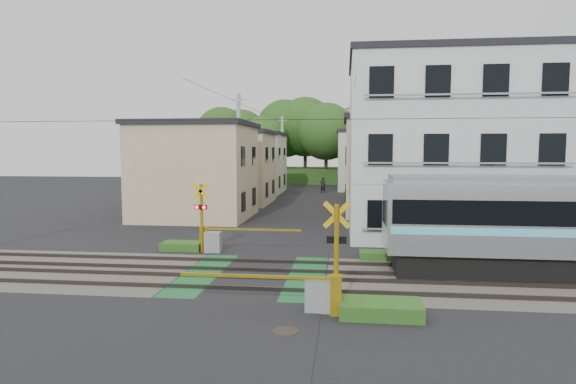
# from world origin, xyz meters

# --- Properties ---
(ground) EXTENTS (120.00, 120.00, 0.00)m
(ground) POSITION_xyz_m (0.00, 0.00, 0.00)
(ground) COLOR black
(track_bed) EXTENTS (120.00, 120.00, 0.14)m
(track_bed) POSITION_xyz_m (0.00, 0.00, 0.04)
(track_bed) COLOR #47423A
(track_bed) RESTS_ON ground
(crossing_signal_near) EXTENTS (4.74, 0.65, 3.09)m
(crossing_signal_near) POSITION_xyz_m (2.59, -3.65, 0.71)
(crossing_signal_near) COLOR #E5B80C
(crossing_signal_near) RESTS_ON ground
(crossing_signal_far) EXTENTS (4.74, 0.65, 3.09)m
(crossing_signal_far) POSITION_xyz_m (-2.59, 3.65, 0.71)
(crossing_signal_far) COLOR #E5B80C
(crossing_signal_far) RESTS_ON ground
(apartment_block) EXTENTS (10.20, 8.36, 9.30)m
(apartment_block) POSITION_xyz_m (8.50, 9.49, 4.66)
(apartment_block) COLOR silver
(apartment_block) RESTS_ON ground
(houses_row) EXTENTS (22.07, 31.35, 6.80)m
(houses_row) POSITION_xyz_m (0.25, 25.92, 3.24)
(houses_row) COLOR #C1AD88
(houses_row) RESTS_ON ground
(tree_hill) EXTENTS (40.00, 13.13, 11.98)m
(tree_hill) POSITION_xyz_m (-0.54, 48.75, 5.92)
(tree_hill) COLOR #284E1A
(tree_hill) RESTS_ON ground
(catenary) EXTENTS (60.00, 5.04, 7.00)m
(catenary) POSITION_xyz_m (6.00, 0.03, 3.70)
(catenary) COLOR #2D2D33
(catenary) RESTS_ON ground
(utility_poles) EXTENTS (7.90, 42.00, 8.00)m
(utility_poles) POSITION_xyz_m (-1.05, 23.01, 4.08)
(utility_poles) COLOR #A5A5A0
(utility_poles) RESTS_ON ground
(pedestrian) EXTENTS (0.66, 0.48, 1.67)m
(pedestrian) POSITION_xyz_m (0.97, 33.33, 0.83)
(pedestrian) COLOR black
(pedestrian) RESTS_ON ground
(manhole_cover) EXTENTS (0.66, 0.66, 0.02)m
(manhole_cover) POSITION_xyz_m (1.79, -5.22, 0.01)
(manhole_cover) COLOR #2D261E
(manhole_cover) RESTS_ON ground
(weed_patches) EXTENTS (10.25, 8.80, 0.40)m
(weed_patches) POSITION_xyz_m (1.76, -0.09, 0.18)
(weed_patches) COLOR #2D5E1E
(weed_patches) RESTS_ON ground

